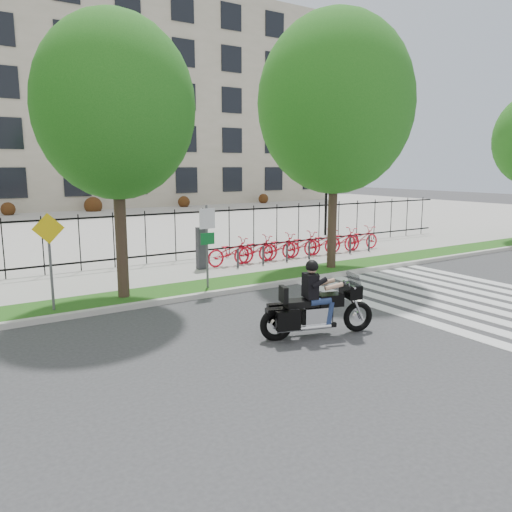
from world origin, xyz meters
TOP-DOWN VIEW (x-y plane):
  - ground at (0.00, 0.00)m, footprint 120.00×120.00m
  - curb at (0.00, 4.10)m, footprint 60.00×0.20m
  - grass_verge at (0.00, 4.95)m, footprint 60.00×1.50m
  - sidewalk at (0.00, 7.45)m, footprint 60.00×3.50m
  - plaza at (0.00, 25.00)m, footprint 80.00×34.00m
  - crosswalk_stripes at (4.83, 0.00)m, footprint 5.70×8.00m
  - iron_fence at (0.00, 9.20)m, footprint 30.00×0.06m
  - office_building at (0.00, 44.92)m, footprint 60.00×21.90m
  - lamp_post_right at (10.00, 12.00)m, footprint 1.06×0.70m
  - street_tree_1 at (-3.46, 4.95)m, footprint 4.26×4.26m
  - street_tree_2 at (4.24, 4.95)m, footprint 5.39×5.39m
  - bike_share_station at (4.56, 7.20)m, footprint 8.95×0.88m
  - sign_pole_regulatory at (-0.99, 4.58)m, footprint 0.50×0.09m
  - sign_pole_warning at (-5.41, 4.58)m, footprint 0.78×0.09m
  - motorcycle_rider at (-0.74, -0.26)m, footprint 2.67×1.22m

SIDE VIEW (x-z plane):
  - ground at x=0.00m, z-range 0.00..0.00m
  - crosswalk_stripes at x=4.83m, z-range 0.00..0.01m
  - plaza at x=0.00m, z-range 0.00..0.10m
  - curb at x=0.00m, z-range 0.00..0.15m
  - grass_verge at x=0.00m, z-range 0.00..0.15m
  - sidewalk at x=0.00m, z-range 0.00..0.15m
  - bike_share_station at x=4.56m, z-range -0.09..1.41m
  - motorcycle_rider at x=-0.74m, z-range -0.35..1.76m
  - iron_fence at x=0.00m, z-range 0.15..2.15m
  - sign_pole_regulatory at x=-0.99m, z-range 0.49..2.99m
  - sign_pole_warning at x=-5.41m, z-range 0.50..2.99m
  - lamp_post_right at x=10.00m, z-range 1.08..5.33m
  - street_tree_1 at x=-3.46m, z-range 1.50..9.11m
  - street_tree_2 at x=4.24m, z-range 1.47..10.32m
  - office_building at x=0.00m, z-range -0.11..20.04m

